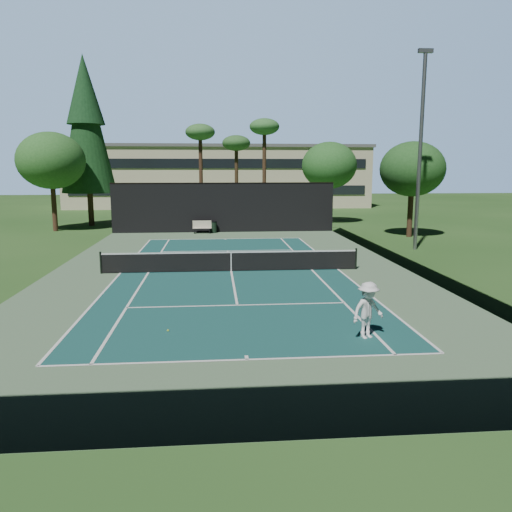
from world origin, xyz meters
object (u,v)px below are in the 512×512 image
Objects in this scene: tennis_ball_a at (168,331)px; tennis_ball_d at (121,255)px; tennis_ball_b at (195,264)px; player at (368,310)px; park_bench at (202,227)px; tennis_net at (231,261)px; tennis_ball_c at (262,254)px; trash_bin at (213,227)px.

tennis_ball_a reaches higher than tennis_ball_d.
tennis_ball_d is at bearing 143.94° from tennis_ball_b.
park_bench is at bearing 78.07° from player.
player is 23.39× the size of tennis_ball_a.
tennis_net is 190.96× the size of tennis_ball_b.
tennis_net is 201.67× the size of tennis_ball_d.
player reaches higher than tennis_ball_a.
tennis_ball_c is 1.10× the size of tennis_ball_d.
tennis_net is at bearing 75.87° from tennis_ball_a.
tennis_ball_c is at bearing 72.84° from tennis_ball_a.
tennis_ball_d is at bearing 177.49° from tennis_ball_c.
tennis_ball_d is at bearing 105.64° from tennis_ball_a.
park_bench is (-1.78, 15.33, -0.01)m from tennis_net.
tennis_ball_d is (-4.07, 14.53, -0.01)m from tennis_ball_a.
tennis_net is 172.61× the size of tennis_ball_a.
tennis_ball_a is 1.17× the size of tennis_ball_d.
tennis_ball_b is 5.62m from tennis_ball_d.
tennis_ball_c is 8.45m from tennis_ball_d.
tennis_net is 182.68× the size of tennis_ball_c.
tennis_ball_c is (3.90, 2.94, 0.00)m from tennis_ball_b.
tennis_ball_d is at bearing -118.10° from trash_bin.
tennis_ball_c is at bearing 37.01° from tennis_ball_b.
tennis_ball_b is 13.38m from park_bench.
player is 24.75× the size of tennis_ball_c.
park_bench is (0.56, 24.60, 0.51)m from tennis_ball_a.
tennis_net reaches higher than tennis_ball_d.
park_bench is (-5.55, 25.71, -0.33)m from player.
tennis_ball_b is at bearing -142.99° from tennis_ball_c.
tennis_ball_c is (2.04, 4.89, -0.52)m from tennis_net.
player is at bearing -65.47° from tennis_ball_b.
tennis_ball_a is 24.61m from park_bench.
tennis_net is at bearing -46.41° from tennis_ball_b.
tennis_net is at bearing -86.79° from trash_bin.
tennis_net is 7.38× the size of player.
tennis_ball_c reaches higher than tennis_ball_d.
park_bench reaches higher than tennis_ball_a.
tennis_ball_c is 11.12m from trash_bin.
player is 18.68m from tennis_ball_d.
tennis_net is 15.63m from trash_bin.
tennis_ball_b is 0.05× the size of park_bench.
trash_bin is at bearing 76.03° from player.
player reaches higher than tennis_ball_b.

